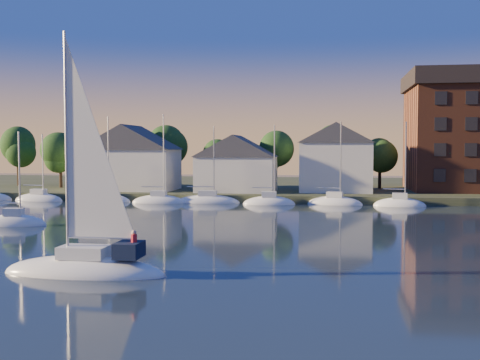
% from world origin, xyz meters
% --- Properties ---
extents(ground, '(260.00, 260.00, 0.00)m').
position_xyz_m(ground, '(0.00, 0.00, 0.00)').
color(ground, black).
rests_on(ground, ground).
extents(shoreline_land, '(160.00, 50.00, 2.00)m').
position_xyz_m(shoreline_land, '(0.00, 75.00, 0.00)').
color(shoreline_land, '#323B22').
rests_on(shoreline_land, ground).
extents(wooden_dock, '(120.00, 3.00, 1.00)m').
position_xyz_m(wooden_dock, '(0.00, 52.00, 0.00)').
color(wooden_dock, brown).
rests_on(wooden_dock, ground).
extents(clubhouse_west, '(13.65, 9.45, 9.64)m').
position_xyz_m(clubhouse_west, '(-22.00, 58.00, 5.93)').
color(clubhouse_west, white).
rests_on(clubhouse_west, shoreline_land).
extents(clubhouse_centre, '(11.55, 8.40, 8.08)m').
position_xyz_m(clubhouse_centre, '(-6.00, 57.00, 5.13)').
color(clubhouse_centre, white).
rests_on(clubhouse_centre, shoreline_land).
extents(clubhouse_east, '(10.50, 8.40, 9.80)m').
position_xyz_m(clubhouse_east, '(8.00, 59.00, 6.00)').
color(clubhouse_east, white).
rests_on(clubhouse_east, shoreline_land).
extents(tree_line, '(93.40, 5.40, 8.90)m').
position_xyz_m(tree_line, '(2.00, 63.00, 7.18)').
color(tree_line, '#332417').
rests_on(tree_line, shoreline_land).
extents(moored_fleet, '(63.50, 2.40, 12.05)m').
position_xyz_m(moored_fleet, '(-12.00, 49.00, 0.10)').
color(moored_fleet, white).
rests_on(moored_fleet, ground).
extents(hero_sailboat, '(9.78, 3.19, 15.07)m').
position_xyz_m(hero_sailboat, '(-6.73, 4.82, 0.62)').
color(hero_sailboat, white).
rests_on(hero_sailboat, ground).
extents(drifting_sailboat_left, '(6.38, 3.05, 9.92)m').
position_xyz_m(drifting_sailboat_left, '(-22.10, 24.31, 0.10)').
color(drifting_sailboat_left, white).
rests_on(drifting_sailboat_left, ground).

